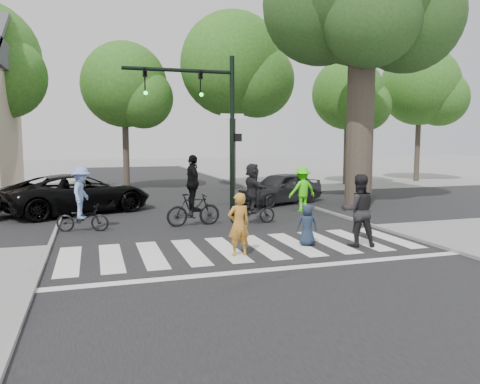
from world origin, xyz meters
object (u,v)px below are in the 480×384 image
at_px(car_suv, 79,193).
at_px(car_grey, 280,188).
at_px(cyclist_left, 82,204).
at_px(traffic_signal, 210,113).
at_px(pedestrian_woman, 239,224).
at_px(pedestrian_adult, 359,210).
at_px(pedestrian_child, 307,225).
at_px(cyclist_mid, 193,197).
at_px(cyclist_right, 252,197).

height_order(car_suv, car_grey, car_suv).
distance_m(cyclist_left, car_suv, 4.02).
bearing_deg(traffic_signal, pedestrian_woman, -97.23).
height_order(pedestrian_adult, car_grey, pedestrian_adult).
distance_m(traffic_signal, cyclist_left, 5.67).
bearing_deg(traffic_signal, car_suv, 151.94).
bearing_deg(pedestrian_child, traffic_signal, -55.88).
bearing_deg(cyclist_mid, car_suv, 132.54).
bearing_deg(traffic_signal, cyclist_left, -162.17).
bearing_deg(car_suv, pedestrian_child, -165.45).
height_order(pedestrian_adult, cyclist_left, cyclist_left).
bearing_deg(car_grey, cyclist_right, -54.44).
bearing_deg(cyclist_mid, pedestrian_woman, -86.78).
relative_size(cyclist_mid, cyclist_right, 1.14).
xyz_separation_m(pedestrian_woman, cyclist_left, (-3.82, 4.47, 0.09)).
height_order(traffic_signal, car_grey, traffic_signal).
bearing_deg(cyclist_left, cyclist_mid, -1.47).
relative_size(pedestrian_child, pedestrian_adult, 0.58).
bearing_deg(cyclist_right, cyclist_left, 176.51).
bearing_deg(cyclist_right, car_suv, 143.12).
xyz_separation_m(pedestrian_child, cyclist_mid, (-2.39, 3.87, 0.41)).
height_order(traffic_signal, cyclist_right, traffic_signal).
distance_m(pedestrian_child, cyclist_mid, 4.57).
height_order(traffic_signal, car_suv, traffic_signal).
xyz_separation_m(pedestrian_woman, pedestrian_adult, (3.45, 0.03, 0.19)).
bearing_deg(pedestrian_child, pedestrian_adult, 179.79).
relative_size(traffic_signal, cyclist_mid, 2.48).
bearing_deg(pedestrian_child, cyclist_mid, -38.54).
relative_size(pedestrian_woman, cyclist_right, 0.76).
distance_m(cyclist_mid, car_grey, 6.54).
bearing_deg(car_grey, cyclist_left, -85.56).
relative_size(pedestrian_woman, pedestrian_child, 1.39).
relative_size(traffic_signal, cyclist_left, 2.90).
relative_size(cyclist_left, car_grey, 0.49).
relative_size(pedestrian_woman, cyclist_left, 0.78).
bearing_deg(cyclist_right, traffic_signal, 119.75).
relative_size(pedestrian_child, car_suv, 0.20).
bearing_deg(cyclist_left, traffic_signal, 17.83).
height_order(cyclist_right, car_grey, cyclist_right).
bearing_deg(pedestrian_adult, traffic_signal, -49.00).
bearing_deg(car_grey, car_suv, -110.60).
height_order(pedestrian_woman, pedestrian_adult, pedestrian_adult).
xyz_separation_m(pedestrian_woman, pedestrian_child, (2.14, 0.50, -0.22)).
distance_m(car_suv, car_grey, 8.71).
distance_m(traffic_signal, car_suv, 6.23).
height_order(pedestrian_woman, cyclist_mid, cyclist_mid).
height_order(cyclist_left, car_suv, cyclist_left).
relative_size(pedestrian_child, cyclist_mid, 0.48).
bearing_deg(pedestrian_woman, cyclist_right, -119.36).
distance_m(pedestrian_child, car_suv, 10.08).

